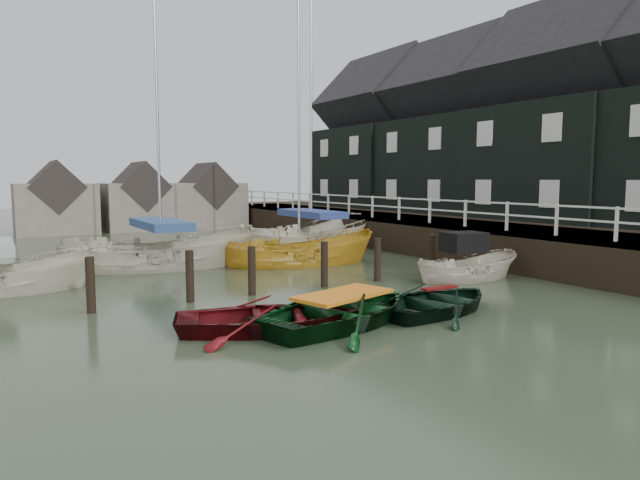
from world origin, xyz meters
TOP-DOWN VIEW (x-y plane):
  - ground at (0.00, 0.00)m, footprint 120.00×120.00m
  - pier at (9.48, 10.00)m, footprint 3.04×32.00m
  - land_strip at (15.00, 10.00)m, footprint 14.00×38.00m
  - quay_houses at (14.99, 8.66)m, footprint 6.52×28.14m
  - mooring_pilings at (-1.11, 3.00)m, footprint 13.72×0.22m
  - far_sheds at (0.83, 26.00)m, footprint 14.00×4.08m
  - rowboat_red at (-2.40, -0.71)m, footprint 4.80×4.10m
  - rowboat_green at (-0.74, -1.08)m, footprint 5.26×4.40m
  - rowboat_dkgreen at (2.00, -1.24)m, footprint 4.40×3.58m
  - motorboat at (5.85, 1.67)m, footprint 3.97×1.88m
  - sailboat_b at (-2.09, 9.29)m, footprint 7.46×3.83m
  - sailboat_c at (2.78, 7.54)m, footprint 6.43×3.56m
  - sailboat_d at (5.30, 11.04)m, footprint 7.91×4.69m

SIDE VIEW (x-z plane):
  - ground at x=0.00m, z-range 0.00..0.00m
  - land_strip at x=15.00m, z-range -0.75..0.75m
  - rowboat_red at x=-2.40m, z-range -0.42..0.42m
  - rowboat_green at x=-0.74m, z-range -0.47..0.47m
  - rowboat_dkgreen at x=2.00m, z-range -0.40..0.40m
  - sailboat_c at x=2.78m, z-range -5.59..5.62m
  - sailboat_b at x=-2.09m, z-range -5.77..5.89m
  - sailboat_d at x=5.30m, z-range -6.71..6.83m
  - motorboat at x=5.85m, z-range -1.03..1.26m
  - mooring_pilings at x=-1.11m, z-range -0.40..1.40m
  - pier at x=9.48m, z-range -0.64..2.06m
  - far_sheds at x=0.83m, z-range -0.34..4.06m
  - quay_houses at x=14.99m, z-range 0.68..10.68m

